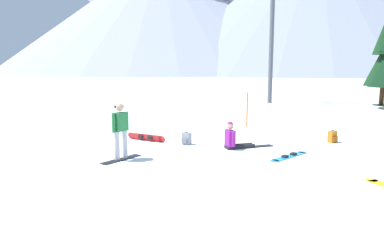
{
  "coord_description": "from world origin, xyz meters",
  "views": [
    {
      "loc": [
        3.2,
        -9.52,
        2.77
      ],
      "look_at": [
        -2.01,
        1.53,
        1.0
      ],
      "focal_mm": 32.88,
      "sensor_mm": 36.0,
      "label": 1
    }
  ],
  "objects_px": {
    "snowboarder_midground": "(235,139)",
    "loose_snowboard_far_spare": "(289,156)",
    "loose_snowboard_near_right": "(146,137)",
    "ski_lift_tower": "(272,23)",
    "backpack_grey": "(186,139)",
    "backpack_orange": "(333,137)",
    "snowboarder_foreground": "(121,130)",
    "trail_marker_pole": "(247,110)"
  },
  "relations": [
    {
      "from": "snowboarder_foreground",
      "to": "snowboarder_midground",
      "type": "height_order",
      "value": "snowboarder_foreground"
    },
    {
      "from": "backpack_grey",
      "to": "backpack_orange",
      "type": "distance_m",
      "value": 5.58
    },
    {
      "from": "snowboarder_midground",
      "to": "ski_lift_tower",
      "type": "distance_m",
      "value": 18.67
    },
    {
      "from": "backpack_grey",
      "to": "backpack_orange",
      "type": "relative_size",
      "value": 1.0
    },
    {
      "from": "loose_snowboard_near_right",
      "to": "ski_lift_tower",
      "type": "bearing_deg",
      "value": 87.48
    },
    {
      "from": "backpack_grey",
      "to": "trail_marker_pole",
      "type": "bearing_deg",
      "value": 79.82
    },
    {
      "from": "loose_snowboard_near_right",
      "to": "loose_snowboard_far_spare",
      "type": "distance_m",
      "value": 5.5
    },
    {
      "from": "backpack_orange",
      "to": "ski_lift_tower",
      "type": "distance_m",
      "value": 17.12
    },
    {
      "from": "loose_snowboard_far_spare",
      "to": "trail_marker_pole",
      "type": "height_order",
      "value": "trail_marker_pole"
    },
    {
      "from": "trail_marker_pole",
      "to": "ski_lift_tower",
      "type": "bearing_deg",
      "value": 98.09
    },
    {
      "from": "ski_lift_tower",
      "to": "trail_marker_pole",
      "type": "bearing_deg",
      "value": -81.91
    },
    {
      "from": "loose_snowboard_near_right",
      "to": "backpack_grey",
      "type": "height_order",
      "value": "backpack_grey"
    },
    {
      "from": "trail_marker_pole",
      "to": "backpack_grey",
      "type": "bearing_deg",
      "value": -100.18
    },
    {
      "from": "ski_lift_tower",
      "to": "loose_snowboard_far_spare",
      "type": "bearing_deg",
      "value": -75.16
    },
    {
      "from": "snowboarder_foreground",
      "to": "loose_snowboard_near_right",
      "type": "relative_size",
      "value": 0.99
    },
    {
      "from": "snowboarder_midground",
      "to": "loose_snowboard_far_spare",
      "type": "xyz_separation_m",
      "value": [
        1.96,
        -0.4,
        -0.31
      ]
    },
    {
      "from": "snowboarder_foreground",
      "to": "ski_lift_tower",
      "type": "height_order",
      "value": "ski_lift_tower"
    },
    {
      "from": "snowboarder_midground",
      "to": "loose_snowboard_near_right",
      "type": "bearing_deg",
      "value": -176.37
    },
    {
      "from": "snowboarder_foreground",
      "to": "loose_snowboard_far_spare",
      "type": "height_order",
      "value": "snowboarder_foreground"
    },
    {
      "from": "backpack_grey",
      "to": "ski_lift_tower",
      "type": "distance_m",
      "value": 18.64
    },
    {
      "from": "loose_snowboard_near_right",
      "to": "ski_lift_tower",
      "type": "relative_size",
      "value": 0.15
    },
    {
      "from": "snowboarder_foreground",
      "to": "backpack_grey",
      "type": "height_order",
      "value": "snowboarder_foreground"
    },
    {
      "from": "loose_snowboard_far_spare",
      "to": "backpack_orange",
      "type": "relative_size",
      "value": 3.9
    },
    {
      "from": "loose_snowboard_near_right",
      "to": "backpack_grey",
      "type": "distance_m",
      "value": 1.71
    },
    {
      "from": "snowboarder_foreground",
      "to": "trail_marker_pole",
      "type": "relative_size",
      "value": 1.05
    },
    {
      "from": "snowboarder_foreground",
      "to": "backpack_grey",
      "type": "bearing_deg",
      "value": 73.62
    },
    {
      "from": "snowboarder_foreground",
      "to": "loose_snowboard_near_right",
      "type": "distance_m",
      "value": 2.99
    },
    {
      "from": "snowboarder_midground",
      "to": "backpack_grey",
      "type": "relative_size",
      "value": 3.26
    },
    {
      "from": "backpack_grey",
      "to": "snowboarder_foreground",
      "type": "bearing_deg",
      "value": -106.38
    },
    {
      "from": "loose_snowboard_far_spare",
      "to": "backpack_orange",
      "type": "height_order",
      "value": "backpack_orange"
    },
    {
      "from": "trail_marker_pole",
      "to": "snowboarder_foreground",
      "type": "bearing_deg",
      "value": -102.5
    },
    {
      "from": "backpack_orange",
      "to": "loose_snowboard_near_right",
      "type": "bearing_deg",
      "value": -156.98
    },
    {
      "from": "loose_snowboard_far_spare",
      "to": "trail_marker_pole",
      "type": "bearing_deg",
      "value": 119.55
    },
    {
      "from": "loose_snowboard_near_right",
      "to": "ski_lift_tower",
      "type": "height_order",
      "value": "ski_lift_tower"
    },
    {
      "from": "loose_snowboard_near_right",
      "to": "backpack_grey",
      "type": "bearing_deg",
      "value": 3.48
    },
    {
      "from": "loose_snowboard_far_spare",
      "to": "trail_marker_pole",
      "type": "xyz_separation_m",
      "value": [
        -2.92,
        5.15,
        0.81
      ]
    },
    {
      "from": "loose_snowboard_near_right",
      "to": "ski_lift_tower",
      "type": "xyz_separation_m",
      "value": [
        0.78,
        17.64,
        6.33
      ]
    },
    {
      "from": "snowboarder_midground",
      "to": "backpack_grey",
      "type": "distance_m",
      "value": 1.84
    },
    {
      "from": "snowboarder_foreground",
      "to": "backpack_orange",
      "type": "xyz_separation_m",
      "value": [
        5.72,
        5.55,
        -0.72
      ]
    },
    {
      "from": "backpack_orange",
      "to": "loose_snowboard_far_spare",
      "type": "bearing_deg",
      "value": -110.2
    },
    {
      "from": "snowboarder_foreground",
      "to": "ski_lift_tower",
      "type": "bearing_deg",
      "value": 90.25
    },
    {
      "from": "snowboarder_midground",
      "to": "trail_marker_pole",
      "type": "relative_size",
      "value": 0.92
    }
  ]
}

